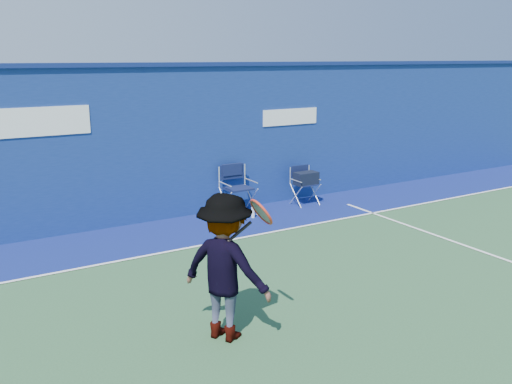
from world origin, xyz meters
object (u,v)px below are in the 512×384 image
directors_chair_left (238,198)px  directors_chair_right (305,189)px  tennis_player (226,267)px  water_bottle (253,212)px

directors_chair_left → directors_chair_right: bearing=-3.3°
directors_chair_right → tennis_player: bearing=-134.3°
directors_chair_left → directors_chair_right: directors_chair_left is taller
directors_chair_left → water_bottle: bearing=-73.1°
water_bottle → tennis_player: (-2.68, -3.98, 0.74)m
directors_chair_left → water_bottle: 0.48m
directors_chair_left → directors_chair_right: size_ratio=1.21×
tennis_player → directors_chair_right: bearing=45.7°
directors_chair_left → tennis_player: 5.11m
water_bottle → tennis_player: 4.85m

